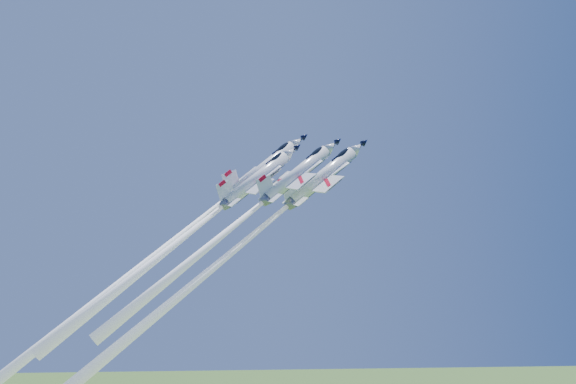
{
  "coord_description": "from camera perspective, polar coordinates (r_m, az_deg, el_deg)",
  "views": [
    {
      "loc": [
        -6.07,
        -100.66,
        82.21
      ],
      "look_at": [
        0.0,
        0.0,
        89.14
      ],
      "focal_mm": 40.0,
      "sensor_mm": 36.0,
      "label": 1
    }
  ],
  "objects": [
    {
      "name": "jet_slot",
      "position": [
        98.0,
        -9.08,
        -3.86
      ],
      "size": [
        35.57,
        16.94,
        34.99
      ],
      "rotation": [
        0.68,
        0.13,
        -1.18
      ],
      "color": "white"
    },
    {
      "name": "jet_left",
      "position": [
        101.7,
        -12.53,
        -6.14
      ],
      "size": [
        50.13,
        23.36,
        50.48
      ],
      "rotation": [
        0.68,
        0.13,
        -1.18
      ],
      "color": "white"
    },
    {
      "name": "jet_right",
      "position": [
        92.67,
        -4.88,
        -3.04
      ],
      "size": [
        32.95,
        15.77,
        32.21
      ],
      "rotation": [
        0.68,
        0.13,
        -1.18
      ],
      "color": "white"
    },
    {
      "name": "jet_lead",
      "position": [
        97.99,
        -5.36,
        -5.64
      ],
      "size": [
        44.87,
        21.11,
        44.71
      ],
      "rotation": [
        0.68,
        0.13,
        -1.18
      ],
      "color": "white"
    }
  ]
}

